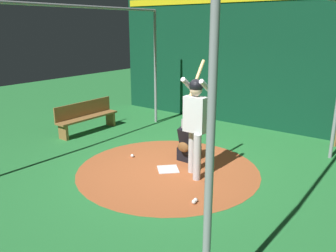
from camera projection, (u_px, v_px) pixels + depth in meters
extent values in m
plane|color=#287A38|center=(168.00, 170.00, 7.18)|extent=(25.52, 25.52, 0.00)
cylinder|color=#AD562D|center=(168.00, 170.00, 7.18)|extent=(3.77, 3.77, 0.01)
cube|color=white|center=(168.00, 169.00, 7.18)|extent=(0.59, 0.59, 0.01)
cylinder|color=#BCBCC0|center=(197.00, 157.00, 6.60)|extent=(0.15, 0.15, 0.92)
cylinder|color=#BCBCC0|center=(192.00, 151.00, 6.94)|extent=(0.15, 0.15, 0.92)
cube|color=silver|center=(195.00, 114.00, 6.55)|extent=(0.22, 0.44, 0.69)
cylinder|color=silver|center=(208.00, 89.00, 6.37)|extent=(0.55, 0.09, 0.43)
cylinder|color=silver|center=(190.00, 87.00, 6.60)|extent=(0.55, 0.09, 0.43)
sphere|color=beige|center=(196.00, 89.00, 6.41)|extent=(0.24, 0.24, 0.24)
sphere|color=black|center=(196.00, 86.00, 6.39)|extent=(0.27, 0.27, 0.27)
cylinder|color=tan|center=(197.00, 80.00, 6.62)|extent=(0.54, 0.06, 0.73)
cube|color=black|center=(189.00, 153.00, 7.68)|extent=(0.40, 0.40, 0.30)
cube|color=black|center=(188.00, 138.00, 7.55)|extent=(0.31, 0.40, 0.49)
sphere|color=brown|center=(188.00, 123.00, 7.44)|extent=(0.22, 0.22, 0.22)
cube|color=gray|center=(186.00, 124.00, 7.36)|extent=(0.03, 0.20, 0.20)
ellipsoid|color=brown|center=(183.00, 147.00, 7.33)|extent=(0.12, 0.28, 0.22)
cube|color=#0C3D26|center=(255.00, 62.00, 9.85)|extent=(0.20, 9.52, 3.77)
cylinder|color=gray|center=(155.00, 69.00, 10.30)|extent=(0.08, 0.08, 3.30)
cylinder|color=gray|center=(210.00, 167.00, 3.13)|extent=(0.08, 0.08, 3.30)
cylinder|color=gray|center=(77.00, 6.00, 7.71)|extent=(5.52, 0.07, 0.07)
cube|color=olive|center=(88.00, 117.00, 9.62)|extent=(1.94, 0.36, 0.05)
cube|color=olive|center=(84.00, 109.00, 9.64)|extent=(1.94, 0.04, 0.40)
cube|color=olive|center=(110.00, 119.00, 10.33)|extent=(0.08, 0.32, 0.40)
cube|color=olive|center=(63.00, 132.00, 9.03)|extent=(0.08, 0.32, 0.40)
sphere|color=white|center=(132.00, 156.00, 7.83)|extent=(0.07, 0.07, 0.07)
sphere|color=white|center=(194.00, 202.00, 5.78)|extent=(0.07, 0.07, 0.07)
sphere|color=white|center=(196.00, 200.00, 5.84)|extent=(0.07, 0.07, 0.07)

